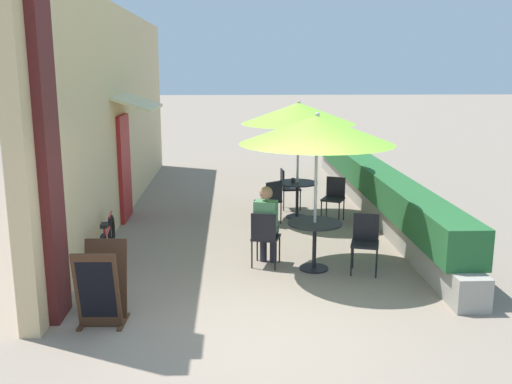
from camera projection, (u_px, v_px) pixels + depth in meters
name	position (u px, v px, depth m)	size (l,w,h in m)	color
ground_plane	(255.00, 334.00, 6.56)	(120.00, 120.00, 0.00)	gray
cafe_facade_wall	(119.00, 114.00, 11.61)	(0.98, 11.74, 4.20)	#D6B784
planter_hedge	(372.00, 186.00, 12.19)	(0.60, 10.74, 1.01)	gray
patio_table_near	(315.00, 234.00, 8.57)	(0.82, 0.82, 0.74)	black
patio_umbrella_near	(317.00, 130.00, 8.24)	(2.27, 2.27, 2.38)	#B7B7BC
cafe_chair_near_left	(365.00, 238.00, 8.49)	(0.49, 0.49, 0.87)	black
cafe_chair_near_right	(265.00, 235.00, 8.68)	(0.49, 0.49, 0.87)	black
seated_patron_near_right	(267.00, 222.00, 8.75)	(0.42, 0.47, 1.25)	#23232D
patio_table_mid	(297.00, 191.00, 11.57)	(0.82, 0.82, 0.74)	black
patio_umbrella_mid	(298.00, 113.00, 11.24)	(2.27, 2.27, 2.38)	#B7B7BC
cafe_chair_mid_left	(287.00, 186.00, 12.30)	(0.43, 0.43, 0.87)	black
cafe_chair_mid_right	(271.00, 199.00, 11.08)	(0.56, 0.56, 0.87)	black
cafe_chair_mid_back	(334.00, 195.00, 11.36)	(0.53, 0.53, 0.87)	black
coffee_cup_mid	(293.00, 180.00, 11.52)	(0.07, 0.07, 0.09)	#232328
bicycle_leaning	(108.00, 242.00, 8.91)	(0.23, 1.73, 0.72)	black
menu_board	(102.00, 286.00, 6.75)	(0.55, 0.65, 0.97)	#422819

